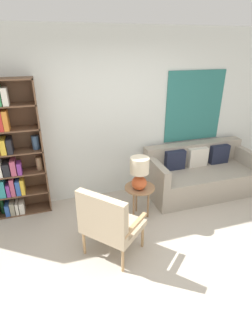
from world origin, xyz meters
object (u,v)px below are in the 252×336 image
object	(u,v)px
armchair	(108,221)
couch	(200,175)
bookshelf	(8,153)
table_lamp	(139,172)
side_table	(140,191)

from	to	relation	value
armchair	couch	distance (m)	2.26
bookshelf	couch	size ratio (longest dim) A/B	1.08
armchair	couch	size ratio (longest dim) A/B	0.49
couch	table_lamp	xyz separation A→B (m)	(-1.33, -0.47, 0.47)
couch	bookshelf	bearing A→B (deg)	174.94
table_lamp	bookshelf	bearing A→B (deg)	156.97
side_table	couch	bearing A→B (deg)	17.71
armchair	table_lamp	bearing A→B (deg)	44.91
couch	side_table	bearing A→B (deg)	-162.29
armchair	side_table	size ratio (longest dim) A/B	1.80
armchair	table_lamp	world-z (taller)	table_lamp
bookshelf	couch	bearing A→B (deg)	-5.06
armchair	couch	world-z (taller)	armchair
couch	table_lamp	bearing A→B (deg)	-160.59
bookshelf	armchair	distance (m)	1.84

